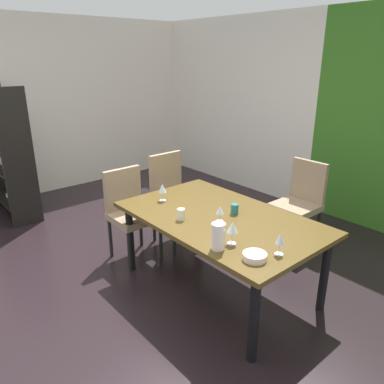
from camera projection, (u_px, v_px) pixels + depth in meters
The scene contains 16 objects.
ground_plane at pixel (136, 282), 3.59m from camera, with size 6.29×5.90×0.02m, color black.
back_panel_interior at pixel (231, 104), 6.03m from camera, with size 3.13×0.10×2.59m, color silver.
left_interior_panel at pixel (14, 110), 5.34m from camera, with size 0.10×5.90×2.59m, color white.
dining_table at pixel (220, 224), 3.27m from camera, with size 1.78×1.08×0.72m.
chair_left_far at pixel (172, 194), 4.21m from camera, with size 0.44×0.44×1.01m.
chair_head_far at pixel (300, 199), 4.12m from camera, with size 0.44×0.45×0.96m.
chair_left_near at pixel (130, 209), 3.88m from camera, with size 0.44×0.44×0.94m.
display_shelf at pixel (6, 152), 4.85m from camera, with size 1.03×0.37×1.70m.
wine_glass_corner at pixel (220, 210), 3.11m from camera, with size 0.07×0.07×0.14m.
wine_glass_center at pixel (280, 239), 2.58m from camera, with size 0.06×0.06×0.16m.
wine_glass_near_window at pixel (232, 228), 2.73m from camera, with size 0.08×0.08×0.18m.
wine_glass_east at pixel (162, 189), 3.55m from camera, with size 0.08×0.08×0.17m.
serving_bowl_west at pixel (255, 256), 2.55m from camera, with size 0.17×0.17×0.05m, color silver.
cup_rear at pixel (235, 209), 3.28m from camera, with size 0.07×0.07×0.09m, color #246D6C.
cup_north at pixel (181, 214), 3.16m from camera, with size 0.07×0.07×0.10m, color silver.
pitcher_left at pixel (218, 236), 2.66m from camera, with size 0.11×0.10×0.20m.
Camera 1 is at (2.69, -1.58, 2.03)m, focal length 35.00 mm.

